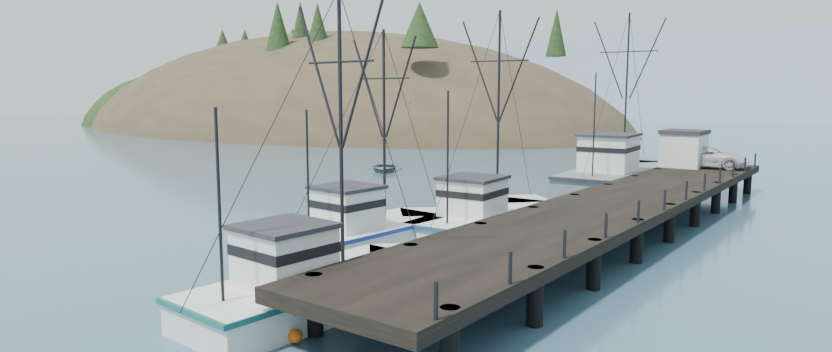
{
  "coord_description": "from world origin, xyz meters",
  "views": [
    {
      "loc": [
        25.97,
        -17.84,
        7.73
      ],
      "look_at": [
        1.9,
        13.84,
        2.5
      ],
      "focal_mm": 28.0,
      "sensor_mm": 36.0,
      "label": 1
    }
  ],
  "objects_px": {
    "trawler_near": "(321,285)",
    "pier_shed": "(684,148)",
    "trawler_mid": "(371,232)",
    "work_vessel": "(617,176)",
    "trawler_far": "(487,218)",
    "pier": "(620,205)",
    "pickup_truck": "(707,157)",
    "motorboat": "(384,171)"
  },
  "relations": [
    {
      "from": "trawler_near",
      "to": "pier_shed",
      "type": "relative_size",
      "value": 3.63
    },
    {
      "from": "pier",
      "to": "pickup_truck",
      "type": "distance_m",
      "value": 18.03
    },
    {
      "from": "work_vessel",
      "to": "motorboat",
      "type": "xyz_separation_m",
      "value": [
        -22.52,
        -1.23,
        -1.23
      ]
    },
    {
      "from": "trawler_near",
      "to": "trawler_mid",
      "type": "xyz_separation_m",
      "value": [
        -4.42,
        7.73,
        -0.0
      ]
    },
    {
      "from": "pier",
      "to": "motorboat",
      "type": "bearing_deg",
      "value": 153.71
    },
    {
      "from": "pier",
      "to": "work_vessel",
      "type": "height_order",
      "value": "work_vessel"
    },
    {
      "from": "work_vessel",
      "to": "pier_shed",
      "type": "bearing_deg",
      "value": 29.48
    },
    {
      "from": "motorboat",
      "to": "trawler_far",
      "type": "bearing_deg",
      "value": -73.87
    },
    {
      "from": "trawler_near",
      "to": "work_vessel",
      "type": "xyz_separation_m",
      "value": [
        -1.36,
        33.14,
        0.41
      ]
    },
    {
      "from": "pickup_truck",
      "to": "pier_shed",
      "type": "bearing_deg",
      "value": 98.07
    },
    {
      "from": "trawler_far",
      "to": "motorboat",
      "type": "relative_size",
      "value": 2.57
    },
    {
      "from": "pickup_truck",
      "to": "motorboat",
      "type": "height_order",
      "value": "pickup_truck"
    },
    {
      "from": "trawler_far",
      "to": "pickup_truck",
      "type": "bearing_deg",
      "value": 74.13
    },
    {
      "from": "pier_shed",
      "to": "pickup_truck",
      "type": "height_order",
      "value": "pier_shed"
    },
    {
      "from": "trawler_far",
      "to": "pier_shed",
      "type": "relative_size",
      "value": 3.88
    },
    {
      "from": "work_vessel",
      "to": "pier",
      "type": "bearing_deg",
      "value": -69.34
    },
    {
      "from": "trawler_far",
      "to": "motorboat",
      "type": "distance_m",
      "value": 28.3
    },
    {
      "from": "trawler_mid",
      "to": "pickup_truck",
      "type": "relative_size",
      "value": 1.93
    },
    {
      "from": "trawler_near",
      "to": "motorboat",
      "type": "height_order",
      "value": "trawler_near"
    },
    {
      "from": "pier_shed",
      "to": "trawler_near",
      "type": "bearing_deg",
      "value": -94.61
    },
    {
      "from": "pickup_truck",
      "to": "work_vessel",
      "type": "bearing_deg",
      "value": 108.81
    },
    {
      "from": "trawler_far",
      "to": "motorboat",
      "type": "height_order",
      "value": "trawler_far"
    },
    {
      "from": "pier",
      "to": "work_vessel",
      "type": "bearing_deg",
      "value": 110.66
    },
    {
      "from": "trawler_near",
      "to": "trawler_far",
      "type": "height_order",
      "value": "trawler_far"
    },
    {
      "from": "pier",
      "to": "trawler_near",
      "type": "relative_size",
      "value": 3.79
    },
    {
      "from": "work_vessel",
      "to": "pier_shed",
      "type": "distance_m",
      "value": 5.33
    },
    {
      "from": "trawler_far",
      "to": "work_vessel",
      "type": "distance_m",
      "value": 18.81
    },
    {
      "from": "trawler_far",
      "to": "work_vessel",
      "type": "bearing_deg",
      "value": 88.96
    },
    {
      "from": "work_vessel",
      "to": "pickup_truck",
      "type": "relative_size",
      "value": 2.97
    },
    {
      "from": "trawler_near",
      "to": "pickup_truck",
      "type": "relative_size",
      "value": 2.01
    },
    {
      "from": "pier",
      "to": "trawler_near",
      "type": "distance_m",
      "value": 18.5
    },
    {
      "from": "pier",
      "to": "trawler_mid",
      "type": "distance_m",
      "value": 13.51
    },
    {
      "from": "trawler_mid",
      "to": "work_vessel",
      "type": "relative_size",
      "value": 0.65
    },
    {
      "from": "trawler_mid",
      "to": "trawler_far",
      "type": "distance_m",
      "value": 7.14
    },
    {
      "from": "trawler_near",
      "to": "trawler_far",
      "type": "xyz_separation_m",
      "value": [
        -1.71,
        14.34,
        0.0
      ]
    },
    {
      "from": "trawler_near",
      "to": "pier_shed",
      "type": "bearing_deg",
      "value": 85.39
    },
    {
      "from": "trawler_near",
      "to": "motorboat",
      "type": "relative_size",
      "value": 2.4
    },
    {
      "from": "trawler_mid",
      "to": "motorboat",
      "type": "height_order",
      "value": "trawler_mid"
    },
    {
      "from": "pier",
      "to": "work_vessel",
      "type": "xyz_separation_m",
      "value": [
        -5.73,
        15.18,
        -0.46
      ]
    },
    {
      "from": "trawler_near",
      "to": "trawler_far",
      "type": "relative_size",
      "value": 0.93
    },
    {
      "from": "trawler_mid",
      "to": "pickup_truck",
      "type": "bearing_deg",
      "value": 72.56
    },
    {
      "from": "trawler_far",
      "to": "pickup_truck",
      "type": "relative_size",
      "value": 2.15
    }
  ]
}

